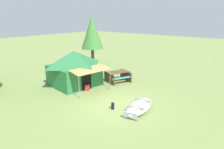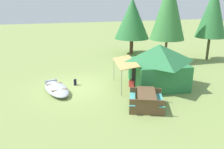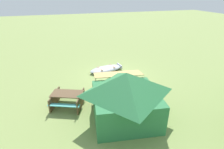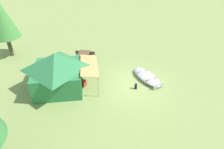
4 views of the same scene
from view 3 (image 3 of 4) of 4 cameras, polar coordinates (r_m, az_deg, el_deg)
The scene contains 6 objects.
ground_plane at distance 12.94m, azimuth 1.11°, elevation -0.95°, with size 80.00×80.00×0.00m, color #839650.
beached_rowboat at distance 13.88m, azimuth -1.83°, elevation 1.78°, with size 2.77×1.60×0.37m.
canvas_cabin_tent at distance 8.37m, azimuth 4.37°, elevation -6.75°, with size 3.57×4.38×2.43m.
picnic_table at distance 9.95m, azimuth -13.83°, elevation -7.20°, with size 2.08×2.03×0.77m.
cooler_box at distance 10.06m, azimuth 1.90°, elevation -7.88°, with size 0.59×0.30×0.39m, color #AF2D29.
fuel_can at distance 13.13m, azimuth 2.82°, elevation 0.30°, with size 0.17×0.17×0.36m, color black.
Camera 3 is at (3.71, 11.03, 5.65)m, focal length 29.01 mm.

